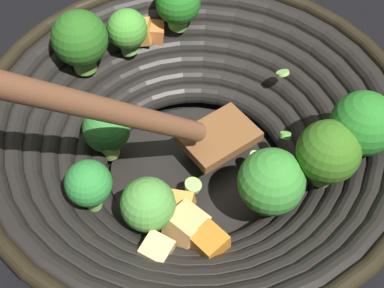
{
  "coord_description": "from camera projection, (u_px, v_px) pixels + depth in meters",
  "views": [
    {
      "loc": [
        0.32,
        -0.04,
        0.45
      ],
      "look_at": [
        -0.02,
        -0.0,
        0.03
      ],
      "focal_mm": 52.2,
      "sensor_mm": 36.0,
      "label": 1
    }
  ],
  "objects": [
    {
      "name": "wok",
      "position": [
        195.0,
        135.0,
        0.5
      ],
      "size": [
        0.39,
        0.43,
        0.28
      ],
      "color": "black",
      "rests_on": "ground"
    },
    {
      "name": "ground_plane",
      "position": [
        195.0,
        176.0,
        0.55
      ],
      "size": [
        4.0,
        4.0,
        0.0
      ],
      "primitive_type": "plane",
      "color": "black"
    }
  ]
}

